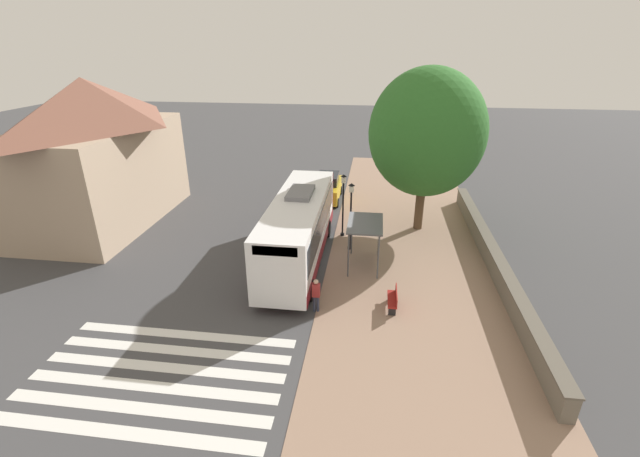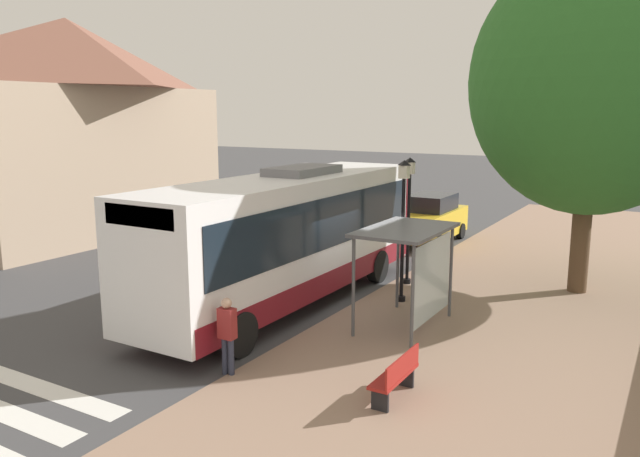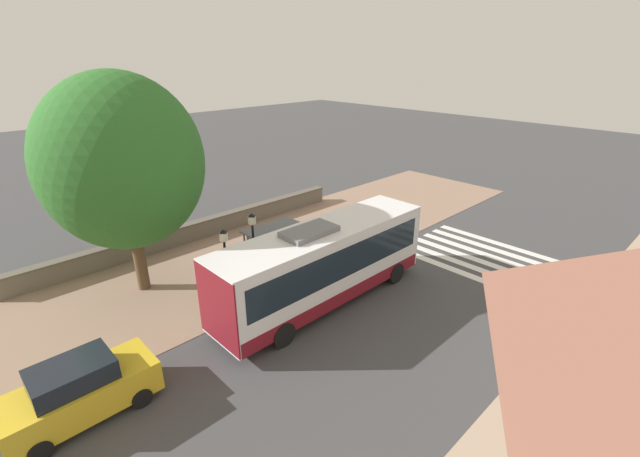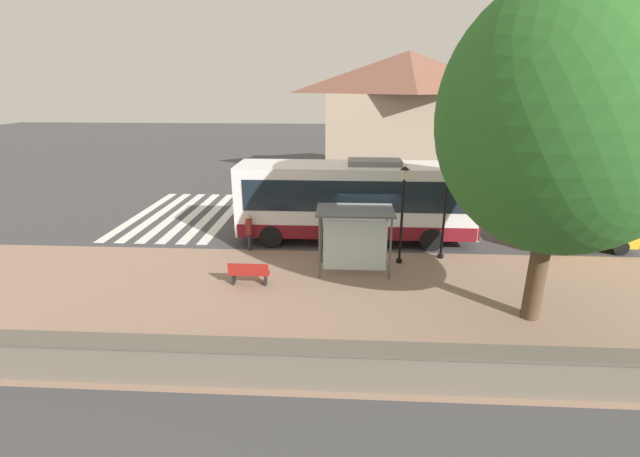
{
  "view_description": "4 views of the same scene",
  "coord_description": "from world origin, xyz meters",
  "px_view_note": "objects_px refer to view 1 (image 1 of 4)",
  "views": [
    {
      "loc": [
        -2.24,
        20.56,
        10.92
      ],
      "look_at": [
        0.26,
        1.77,
        2.54
      ],
      "focal_mm": 24.0,
      "sensor_mm": 36.0,
      "label": 1
    },
    {
      "loc": [
        -7.56,
        14.2,
        5.2
      ],
      "look_at": [
        -0.15,
        1.65,
        2.46
      ],
      "focal_mm": 35.0,
      "sensor_mm": 36.0,
      "label": 2
    },
    {
      "loc": [
        13.24,
        -10.97,
        10.29
      ],
      "look_at": [
        -0.83,
        2.57,
        2.18
      ],
      "focal_mm": 24.0,
      "sensor_mm": 36.0,
      "label": 3
    },
    {
      "loc": [
        -17.03,
        1.06,
        6.89
      ],
      "look_at": [
        -0.02,
        1.97,
        1.05
      ],
      "focal_mm": 24.0,
      "sensor_mm": 36.0,
      "label": 4
    }
  ],
  "objects_px": {
    "bus": "(299,228)",
    "parked_car_behind_bus": "(328,188)",
    "shade_tree": "(427,133)",
    "bus_shelter": "(368,230)",
    "bench": "(393,299)",
    "street_lamp_far": "(351,211)",
    "pedestrian": "(316,293)",
    "street_lamp_near": "(343,200)"
  },
  "relations": [
    {
      "from": "bus",
      "to": "parked_car_behind_bus",
      "type": "height_order",
      "value": "bus"
    },
    {
      "from": "bus",
      "to": "shade_tree",
      "type": "distance_m",
      "value": 9.4
    },
    {
      "from": "bus_shelter",
      "to": "parked_car_behind_bus",
      "type": "distance_m",
      "value": 10.41
    },
    {
      "from": "bench",
      "to": "parked_car_behind_bus",
      "type": "height_order",
      "value": "parked_car_behind_bus"
    },
    {
      "from": "street_lamp_far",
      "to": "shade_tree",
      "type": "xyz_separation_m",
      "value": [
        -4.05,
        -3.51,
        3.65
      ]
    },
    {
      "from": "street_lamp_far",
      "to": "parked_car_behind_bus",
      "type": "xyz_separation_m",
      "value": [
        2.19,
        -8.0,
        -1.4
      ]
    },
    {
      "from": "bus_shelter",
      "to": "bench",
      "type": "distance_m",
      "value": 4.27
    },
    {
      "from": "bus_shelter",
      "to": "pedestrian",
      "type": "distance_m",
      "value": 5.02
    },
    {
      "from": "street_lamp_near",
      "to": "street_lamp_far",
      "type": "xyz_separation_m",
      "value": [
        -0.57,
        1.77,
        0.03
      ]
    },
    {
      "from": "bus_shelter",
      "to": "pedestrian",
      "type": "height_order",
      "value": "bus_shelter"
    },
    {
      "from": "street_lamp_near",
      "to": "shade_tree",
      "type": "height_order",
      "value": "shade_tree"
    },
    {
      "from": "bus_shelter",
      "to": "bench",
      "type": "xyz_separation_m",
      "value": [
        -1.29,
        3.75,
        -1.58
      ]
    },
    {
      "from": "bus_shelter",
      "to": "bus",
      "type": "bearing_deg",
      "value": -1.97
    },
    {
      "from": "bench",
      "to": "parked_car_behind_bus",
      "type": "relative_size",
      "value": 0.34
    },
    {
      "from": "bus",
      "to": "pedestrian",
      "type": "xyz_separation_m",
      "value": [
        -1.56,
        4.57,
        -0.98
      ]
    },
    {
      "from": "pedestrian",
      "to": "street_lamp_near",
      "type": "distance_m",
      "value": 8.18
    },
    {
      "from": "bus",
      "to": "street_lamp_near",
      "type": "height_order",
      "value": "street_lamp_near"
    },
    {
      "from": "bench",
      "to": "street_lamp_near",
      "type": "xyz_separation_m",
      "value": [
        2.87,
        -7.36,
        1.84
      ]
    },
    {
      "from": "pedestrian",
      "to": "street_lamp_far",
      "type": "distance_m",
      "value": 6.53
    },
    {
      "from": "bus_shelter",
      "to": "shade_tree",
      "type": "bearing_deg",
      "value": -119.6
    },
    {
      "from": "bench",
      "to": "street_lamp_near",
      "type": "distance_m",
      "value": 8.11
    },
    {
      "from": "bench",
      "to": "street_lamp_far",
      "type": "height_order",
      "value": "street_lamp_far"
    },
    {
      "from": "pedestrian",
      "to": "street_lamp_near",
      "type": "bearing_deg",
      "value": -93.39
    },
    {
      "from": "bus",
      "to": "bench",
      "type": "bearing_deg",
      "value": 141.73
    },
    {
      "from": "street_lamp_far",
      "to": "bus_shelter",
      "type": "bearing_deg",
      "value": 118.71
    },
    {
      "from": "bus",
      "to": "bus_shelter",
      "type": "xyz_separation_m",
      "value": [
        -3.62,
        0.12,
        0.13
      ]
    },
    {
      "from": "shade_tree",
      "to": "bus_shelter",
      "type": "bearing_deg",
      "value": 60.4
    },
    {
      "from": "street_lamp_far",
      "to": "shade_tree",
      "type": "bearing_deg",
      "value": -139.08
    },
    {
      "from": "parked_car_behind_bus",
      "to": "pedestrian",
      "type": "bearing_deg",
      "value": 94.59
    },
    {
      "from": "bus",
      "to": "parked_car_behind_bus",
      "type": "xyz_separation_m",
      "value": [
        -0.42,
        -9.72,
        -0.98
      ]
    },
    {
      "from": "bus",
      "to": "street_lamp_near",
      "type": "distance_m",
      "value": 4.06
    },
    {
      "from": "pedestrian",
      "to": "parked_car_behind_bus",
      "type": "bearing_deg",
      "value": -85.41
    },
    {
      "from": "street_lamp_near",
      "to": "bus_shelter",
      "type": "bearing_deg",
      "value": 113.6
    },
    {
      "from": "bus",
      "to": "street_lamp_far",
      "type": "distance_m",
      "value": 3.15
    },
    {
      "from": "shade_tree",
      "to": "parked_car_behind_bus",
      "type": "relative_size",
      "value": 2.27
    },
    {
      "from": "bus_shelter",
      "to": "pedestrian",
      "type": "xyz_separation_m",
      "value": [
        2.05,
        4.44,
        -1.12
      ]
    },
    {
      "from": "bus",
      "to": "pedestrian",
      "type": "bearing_deg",
      "value": 108.91
    },
    {
      "from": "bus_shelter",
      "to": "bench",
      "type": "relative_size",
      "value": 1.98
    },
    {
      "from": "street_lamp_near",
      "to": "street_lamp_far",
      "type": "height_order",
      "value": "street_lamp_far"
    },
    {
      "from": "bench",
      "to": "street_lamp_far",
      "type": "bearing_deg",
      "value": -67.63
    },
    {
      "from": "bus",
      "to": "bench",
      "type": "xyz_separation_m",
      "value": [
        -4.91,
        3.87,
        -1.45
      ]
    },
    {
      "from": "bus",
      "to": "shade_tree",
      "type": "bearing_deg",
      "value": -141.85
    }
  ]
}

